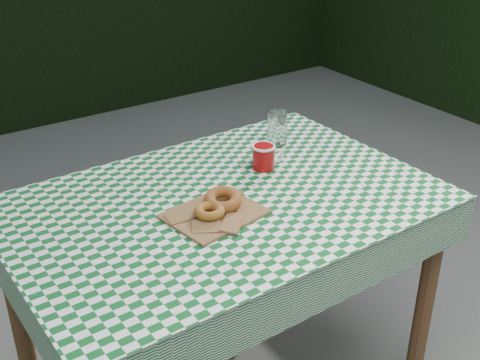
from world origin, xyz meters
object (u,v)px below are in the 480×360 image
object	(u,v)px
coffee_mug	(263,157)
drinking_glass	(277,128)
table	(225,298)
paper_bag	(214,213)

from	to	relation	value
coffee_mug	drinking_glass	size ratio (longest dim) A/B	1.16
table	drinking_glass	distance (m)	0.63
table	drinking_glass	bearing A→B (deg)	30.36
paper_bag	drinking_glass	size ratio (longest dim) A/B	2.10
drinking_glass	table	bearing A→B (deg)	-148.49
paper_bag	table	bearing A→B (deg)	42.13
table	drinking_glass	world-z (taller)	drinking_glass
table	paper_bag	bearing A→B (deg)	-139.02
table	coffee_mug	world-z (taller)	coffee_mug
paper_bag	drinking_glass	world-z (taller)	drinking_glass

